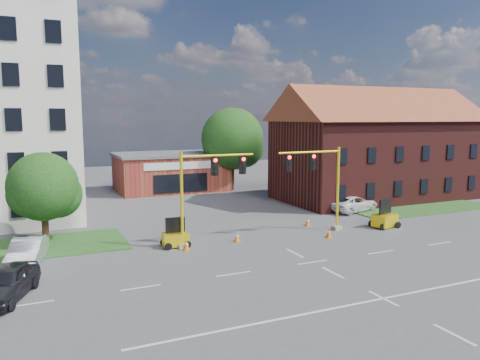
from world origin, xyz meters
The scene contains 18 objects.
ground centered at (0.00, 0.00, 0.00)m, with size 120.00×120.00×0.00m, color #4A4A4D.
grass_verge_ne centered at (18.00, 9.00, 0.04)m, with size 14.00×4.00×0.08m, color #24491B.
lane_markings centered at (0.00, -3.00, 0.01)m, with size 60.00×36.00×0.01m, color silver, non-canonical shape.
brick_shop centered at (0.00, 29.98, 2.16)m, with size 12.40×8.40×4.30m.
townhouse_row centered at (18.00, 16.00, 5.93)m, with size 21.00×11.00×11.50m.
tree_large centered at (6.86, 27.08, 5.67)m, with size 7.46×7.11×9.48m.
tree_nw_front centered at (-13.77, 10.58, 3.70)m, with size 4.73×4.50×6.12m.
signal_mast_west centered at (-4.36, 6.00, 3.92)m, with size 5.30×0.60×6.20m.
signal_mast_east centered at (4.36, 6.00, 3.92)m, with size 5.30×0.60×6.20m.
trailer_west centered at (-6.34, 6.44, 0.58)m, with size 1.71×1.20×1.87m.
trailer_east centered at (9.79, 5.13, 0.65)m, with size 2.09×1.67×2.08m.
cone_a centered at (-5.96, 5.34, 0.34)m, with size 0.40×0.40×0.70m.
cone_b centered at (-2.19, 5.93, 0.34)m, with size 0.40×0.40×0.70m.
cone_c centered at (4.09, 4.27, 0.34)m, with size 0.40×0.40×0.70m.
cone_d centered at (4.68, 7.95, 0.34)m, with size 0.40×0.40×0.70m.
pickup_white centered at (11.48, 11.17, 0.70)m, with size 2.31×5.01×1.39m, color white.
sedan_dark centered at (-15.96, 1.14, 0.78)m, with size 1.85×4.59×1.56m, color black.
sedan_silver_front centered at (-15.09, 6.21, 0.77)m, with size 1.62×4.65×1.53m, color #B7BBC0.
Camera 1 is at (-14.58, -22.25, 8.35)m, focal length 35.00 mm.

